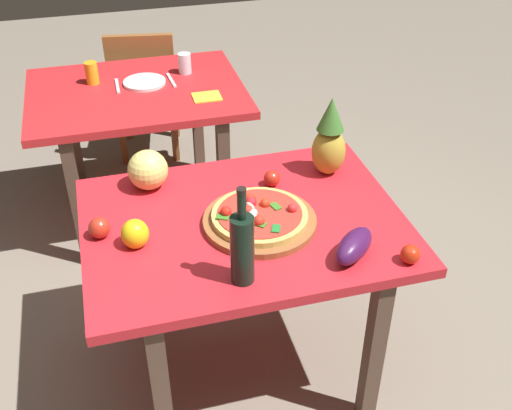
{
  "coord_description": "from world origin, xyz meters",
  "views": [
    {
      "loc": [
        -0.43,
        -1.76,
        2.08
      ],
      "look_at": [
        0.05,
        0.01,
        0.81
      ],
      "focal_mm": 43.57,
      "sensor_mm": 36.0,
      "label": 1
    }
  ],
  "objects_px": {
    "bell_pepper": "(135,234)",
    "eggplant": "(354,246)",
    "dining_chair": "(144,87)",
    "drinking_glass_water": "(185,63)",
    "napkin_folded": "(207,97)",
    "display_table": "(244,241)",
    "tomato_by_bottle": "(272,178)",
    "pizza": "(259,215)",
    "fork_utensil": "(117,86)",
    "pineapple_left": "(329,140)",
    "tomato_at_corner": "(410,254)",
    "tomato_beside_pepper": "(99,228)",
    "background_table": "(138,108)",
    "melon": "(148,170)",
    "dinner_plate": "(145,82)",
    "drinking_glass_juice": "(92,73)",
    "pizza_board": "(260,221)",
    "wine_bottle": "(242,247)",
    "knife_utensil": "(171,80)"
  },
  "relations": [
    {
      "from": "tomato_by_bottle",
      "to": "wine_bottle",
      "type": "bearing_deg",
      "value": -115.92
    },
    {
      "from": "melon",
      "to": "knife_utensil",
      "type": "relative_size",
      "value": 0.87
    },
    {
      "from": "pizza_board",
      "to": "pineapple_left",
      "type": "relative_size",
      "value": 1.24
    },
    {
      "from": "pizza_board",
      "to": "drinking_glass_juice",
      "type": "xyz_separation_m",
      "value": [
        -0.51,
        1.42,
        0.04
      ]
    },
    {
      "from": "tomato_at_corner",
      "to": "drinking_glass_water",
      "type": "distance_m",
      "value": 1.81
    },
    {
      "from": "background_table",
      "to": "drinking_glass_juice",
      "type": "xyz_separation_m",
      "value": [
        -0.2,
        0.13,
        0.16
      ]
    },
    {
      "from": "wine_bottle",
      "to": "tomato_by_bottle",
      "type": "xyz_separation_m",
      "value": [
        0.25,
        0.5,
        -0.1
      ]
    },
    {
      "from": "background_table",
      "to": "pineapple_left",
      "type": "relative_size",
      "value": 3.34
    },
    {
      "from": "display_table",
      "to": "background_table",
      "type": "relative_size",
      "value": 1.05
    },
    {
      "from": "dining_chair",
      "to": "eggplant",
      "type": "height_order",
      "value": "dining_chair"
    },
    {
      "from": "display_table",
      "to": "knife_utensil",
      "type": "relative_size",
      "value": 6.42
    },
    {
      "from": "melon",
      "to": "dinner_plate",
      "type": "height_order",
      "value": "melon"
    },
    {
      "from": "pineapple_left",
      "to": "drinking_glass_juice",
      "type": "height_order",
      "value": "pineapple_left"
    },
    {
      "from": "dinner_plate",
      "to": "knife_utensil",
      "type": "relative_size",
      "value": 1.22
    },
    {
      "from": "fork_utensil",
      "to": "wine_bottle",
      "type": "bearing_deg",
      "value": -80.13
    },
    {
      "from": "knife_utensil",
      "to": "pizza_board",
      "type": "bearing_deg",
      "value": -89.49
    },
    {
      "from": "display_table",
      "to": "drinking_glass_water",
      "type": "relative_size",
      "value": 10.67
    },
    {
      "from": "dining_chair",
      "to": "eggplant",
      "type": "xyz_separation_m",
      "value": [
        0.46,
        -2.18,
        0.32
      ]
    },
    {
      "from": "display_table",
      "to": "tomato_beside_pepper",
      "type": "bearing_deg",
      "value": 175.7
    },
    {
      "from": "wine_bottle",
      "to": "knife_utensil",
      "type": "distance_m",
      "value": 1.62
    },
    {
      "from": "dining_chair",
      "to": "tomato_at_corner",
      "type": "distance_m",
      "value": 2.37
    },
    {
      "from": "pizza_board",
      "to": "drinking_glass_juice",
      "type": "distance_m",
      "value": 1.51
    },
    {
      "from": "display_table",
      "to": "dinner_plate",
      "type": "bearing_deg",
      "value": 98.74
    },
    {
      "from": "display_table",
      "to": "background_table",
      "type": "distance_m",
      "value": 1.27
    },
    {
      "from": "bell_pepper",
      "to": "eggplant",
      "type": "distance_m",
      "value": 0.74
    },
    {
      "from": "display_table",
      "to": "tomato_by_bottle",
      "type": "relative_size",
      "value": 18.13
    },
    {
      "from": "knife_utensil",
      "to": "pineapple_left",
      "type": "bearing_deg",
      "value": -70.57
    },
    {
      "from": "tomato_by_bottle",
      "to": "melon",
      "type": "bearing_deg",
      "value": 166.11
    },
    {
      "from": "dining_chair",
      "to": "tomato_beside_pepper",
      "type": "xyz_separation_m",
      "value": [
        -0.35,
        -1.85,
        0.31
      ]
    },
    {
      "from": "display_table",
      "to": "tomato_beside_pepper",
      "type": "height_order",
      "value": "tomato_beside_pepper"
    },
    {
      "from": "drinking_glass_water",
      "to": "fork_utensil",
      "type": "xyz_separation_m",
      "value": [
        -0.37,
        -0.09,
        -0.05
      ]
    },
    {
      "from": "melon",
      "to": "knife_utensil",
      "type": "distance_m",
      "value": 1.02
    },
    {
      "from": "pizza",
      "to": "bell_pepper",
      "type": "xyz_separation_m",
      "value": [
        -0.44,
        -0.01,
        0.01
      ]
    },
    {
      "from": "dining_chair",
      "to": "wine_bottle",
      "type": "distance_m",
      "value": 2.24
    },
    {
      "from": "fork_utensil",
      "to": "pineapple_left",
      "type": "bearing_deg",
      "value": -54.31
    },
    {
      "from": "dining_chair",
      "to": "drinking_glass_water",
      "type": "distance_m",
      "value": 0.63
    },
    {
      "from": "dining_chair",
      "to": "bell_pepper",
      "type": "bearing_deg",
      "value": 92.43
    },
    {
      "from": "pizza_board",
      "to": "dinner_plate",
      "type": "bearing_deg",
      "value": 100.57
    },
    {
      "from": "fork_utensil",
      "to": "knife_utensil",
      "type": "bearing_deg",
      "value": 0.75
    },
    {
      "from": "tomato_beside_pepper",
      "to": "tomato_at_corner",
      "type": "distance_m",
      "value": 1.06
    },
    {
      "from": "display_table",
      "to": "tomato_at_corner",
      "type": "relative_size",
      "value": 17.61
    },
    {
      "from": "pizza_board",
      "to": "fork_utensil",
      "type": "relative_size",
      "value": 2.26
    },
    {
      "from": "tomato_beside_pepper",
      "to": "tomato_by_bottle",
      "type": "distance_m",
      "value": 0.69
    },
    {
      "from": "dining_chair",
      "to": "napkin_folded",
      "type": "relative_size",
      "value": 6.07
    },
    {
      "from": "pineapple_left",
      "to": "dinner_plate",
      "type": "xyz_separation_m",
      "value": [
        -0.61,
        1.07,
        -0.14
      ]
    },
    {
      "from": "wine_bottle",
      "to": "knife_utensil",
      "type": "relative_size",
      "value": 1.93
    },
    {
      "from": "pizza_board",
      "to": "pizza",
      "type": "height_order",
      "value": "pizza"
    },
    {
      "from": "bell_pepper",
      "to": "pizza_board",
      "type": "bearing_deg",
      "value": 0.54
    },
    {
      "from": "tomato_by_bottle",
      "to": "dinner_plate",
      "type": "xyz_separation_m",
      "value": [
        -0.36,
        1.11,
        -0.02
      ]
    },
    {
      "from": "pizza",
      "to": "eggplant",
      "type": "distance_m",
      "value": 0.36
    }
  ]
}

